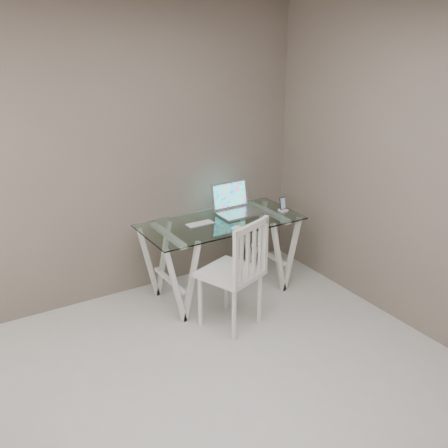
# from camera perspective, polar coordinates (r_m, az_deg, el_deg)

# --- Properties ---
(room) EXTENTS (4.50, 4.52, 2.71)m
(room) POSITION_cam_1_polar(r_m,az_deg,el_deg) (3.03, 0.66, 3.93)
(room) COLOR #B2AFAB
(room) RESTS_ON ground
(desk) EXTENTS (1.50, 0.70, 0.75)m
(desk) POSITION_cam_1_polar(r_m,az_deg,el_deg) (5.35, -0.31, -3.34)
(desk) COLOR silver
(desk) RESTS_ON ground
(chair) EXTENTS (0.58, 0.58, 1.00)m
(chair) POSITION_cam_1_polar(r_m,az_deg,el_deg) (4.73, 1.43, -4.61)
(chair) COLOR silver
(chair) RESTS_ON ground
(laptop) EXTENTS (0.40, 0.33, 0.28)m
(laptop) POSITION_cam_1_polar(r_m,az_deg,el_deg) (5.42, 1.10, 1.90)
(laptop) COLOR silver
(laptop) RESTS_ON desk
(keyboard) EXTENTS (0.27, 0.11, 0.01)m
(keyboard) POSITION_cam_1_polar(r_m,az_deg,el_deg) (5.14, -2.47, 0.01)
(keyboard) COLOR silver
(keyboard) RESTS_ON desk
(mouse) EXTENTS (0.10, 0.06, 0.03)m
(mouse) POSITION_cam_1_polar(r_m,az_deg,el_deg) (5.01, 1.27, -0.38)
(mouse) COLOR white
(mouse) RESTS_ON desk
(phone_dock) EXTENTS (0.07, 0.07, 0.14)m
(phone_dock) POSITION_cam_1_polar(r_m,az_deg,el_deg) (5.48, 6.00, 1.71)
(phone_dock) COLOR white
(phone_dock) RESTS_ON desk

